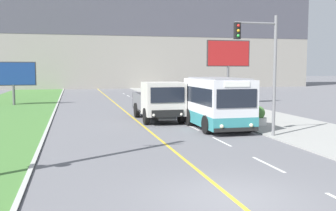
{
  "coord_description": "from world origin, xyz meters",
  "views": [
    {
      "loc": [
        -4.12,
        -9.59,
        3.49
      ],
      "look_at": [
        1.1,
        11.85,
        1.4
      ],
      "focal_mm": 42.0,
      "sensor_mm": 36.0,
      "label": 1
    }
  ],
  "objects_px": {
    "city_bus": "(218,103)",
    "planter_round_near": "(258,117)",
    "dump_truck": "(160,102)",
    "traffic_light_mast": "(264,61)",
    "billboard_large": "(228,56)",
    "billboard_small": "(13,75)",
    "planter_round_second": "(232,110)"
  },
  "relations": [
    {
      "from": "traffic_light_mast",
      "to": "planter_round_second",
      "type": "height_order",
      "value": "traffic_light_mast"
    },
    {
      "from": "city_bus",
      "to": "planter_round_near",
      "type": "xyz_separation_m",
      "value": [
        2.78,
        0.46,
        -0.92
      ]
    },
    {
      "from": "dump_truck",
      "to": "billboard_small",
      "type": "distance_m",
      "value": 18.35
    },
    {
      "from": "billboard_large",
      "to": "dump_truck",
      "type": "bearing_deg",
      "value": -130.34
    },
    {
      "from": "billboard_large",
      "to": "planter_round_near",
      "type": "height_order",
      "value": "billboard_large"
    },
    {
      "from": "dump_truck",
      "to": "billboard_small",
      "type": "xyz_separation_m",
      "value": [
        -10.98,
        14.62,
        1.57
      ]
    },
    {
      "from": "planter_round_near",
      "to": "planter_round_second",
      "type": "relative_size",
      "value": 0.96
    },
    {
      "from": "city_bus",
      "to": "traffic_light_mast",
      "type": "distance_m",
      "value": 4.15
    },
    {
      "from": "traffic_light_mast",
      "to": "planter_round_second",
      "type": "relative_size",
      "value": 5.13
    },
    {
      "from": "traffic_light_mast",
      "to": "billboard_large",
      "type": "height_order",
      "value": "billboard_large"
    },
    {
      "from": "planter_round_near",
      "to": "city_bus",
      "type": "bearing_deg",
      "value": -170.67
    },
    {
      "from": "dump_truck",
      "to": "billboard_small",
      "type": "height_order",
      "value": "billboard_small"
    },
    {
      "from": "traffic_light_mast",
      "to": "planter_round_second",
      "type": "bearing_deg",
      "value": 78.54
    },
    {
      "from": "city_bus",
      "to": "billboard_small",
      "type": "distance_m",
      "value": 22.85
    },
    {
      "from": "dump_truck",
      "to": "traffic_light_mast",
      "type": "distance_m",
      "value": 8.29
    },
    {
      "from": "traffic_light_mast",
      "to": "billboard_small",
      "type": "relative_size",
      "value": 1.47
    },
    {
      "from": "traffic_light_mast",
      "to": "billboard_small",
      "type": "distance_m",
      "value": 26.12
    },
    {
      "from": "city_bus",
      "to": "billboard_small",
      "type": "bearing_deg",
      "value": 126.32
    },
    {
      "from": "dump_truck",
      "to": "traffic_light_mast",
      "type": "bearing_deg",
      "value": -61.97
    },
    {
      "from": "city_bus",
      "to": "billboard_small",
      "type": "xyz_separation_m",
      "value": [
        -13.51,
        18.38,
        1.39
      ]
    },
    {
      "from": "dump_truck",
      "to": "planter_round_near",
      "type": "relative_size",
      "value": 5.66
    },
    {
      "from": "city_bus",
      "to": "planter_round_near",
      "type": "height_order",
      "value": "city_bus"
    },
    {
      "from": "city_bus",
      "to": "dump_truck",
      "type": "bearing_deg",
      "value": 123.94
    },
    {
      "from": "traffic_light_mast",
      "to": "city_bus",
      "type": "bearing_deg",
      "value": 110.16
    },
    {
      "from": "billboard_large",
      "to": "planter_round_second",
      "type": "bearing_deg",
      "value": -110.7
    },
    {
      "from": "billboard_large",
      "to": "city_bus",
      "type": "bearing_deg",
      "value": -114.41
    },
    {
      "from": "billboard_large",
      "to": "planter_round_near",
      "type": "relative_size",
      "value": 5.39
    },
    {
      "from": "city_bus",
      "to": "billboard_large",
      "type": "height_order",
      "value": "billboard_large"
    },
    {
      "from": "dump_truck",
      "to": "billboard_small",
      "type": "relative_size",
      "value": 1.57
    },
    {
      "from": "traffic_light_mast",
      "to": "planter_round_near",
      "type": "relative_size",
      "value": 5.32
    },
    {
      "from": "traffic_light_mast",
      "to": "planter_round_near",
      "type": "bearing_deg",
      "value": 66.24
    },
    {
      "from": "planter_round_near",
      "to": "traffic_light_mast",
      "type": "bearing_deg",
      "value": -113.76
    }
  ]
}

